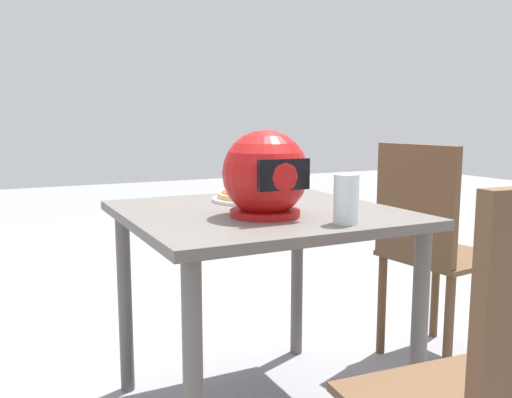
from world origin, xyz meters
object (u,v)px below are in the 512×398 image
dining_table (259,239)px  chair_side (430,243)px  drinking_glass (346,199)px  motorcycle_helmet (265,175)px  pizza (253,194)px

dining_table → chair_side: chair_side is taller
drinking_glass → motorcycle_helmet: bearing=-54.5°
dining_table → drinking_glass: size_ratio=6.11×
motorcycle_helmet → drinking_glass: (-0.15, 0.20, -0.05)m
pizza → drinking_glass: (-0.04, 0.50, 0.04)m
pizza → chair_side: 0.76m
dining_table → chair_side: (-0.78, -0.04, -0.10)m
pizza → chair_side: bearing=169.2°
chair_side → dining_table: bearing=2.8°
dining_table → motorcycle_helmet: motorcycle_helmet is taller
pizza → chair_side: size_ratio=0.29×
motorcycle_helmet → dining_table: bearing=-108.1°
drinking_glass → chair_side: bearing=-151.7°
dining_table → pizza: 0.22m
motorcycle_helmet → drinking_glass: motorcycle_helmet is taller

